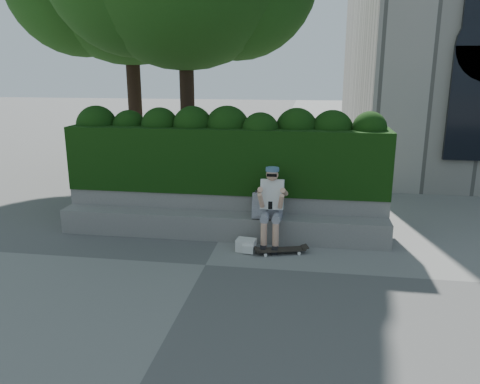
% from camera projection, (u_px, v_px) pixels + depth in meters
% --- Properties ---
extents(ground, '(80.00, 80.00, 0.00)m').
position_uv_depth(ground, '(205.00, 265.00, 7.39)').
color(ground, slate).
rests_on(ground, ground).
extents(bench_ledge, '(6.00, 0.45, 0.45)m').
position_uv_depth(bench_ledge, '(220.00, 226.00, 8.53)').
color(bench_ledge, gray).
rests_on(bench_ledge, ground).
extents(planter_wall, '(6.00, 0.50, 0.75)m').
position_uv_depth(planter_wall, '(225.00, 211.00, 8.94)').
color(planter_wall, gray).
rests_on(planter_wall, ground).
extents(hedge, '(6.00, 1.00, 1.20)m').
position_uv_depth(hedge, '(227.00, 158.00, 8.91)').
color(hedge, black).
rests_on(hedge, planter_wall).
extents(person, '(0.40, 0.76, 1.38)m').
position_uv_depth(person, '(272.00, 203.00, 8.08)').
color(person, gray).
rests_on(person, ground).
extents(skateboard, '(0.83, 0.42, 0.09)m').
position_uv_depth(skateboard, '(281.00, 250.00, 7.82)').
color(skateboard, black).
rests_on(skateboard, ground).
extents(backpack_plaid, '(0.31, 0.17, 0.45)m').
position_uv_depth(backpack_plaid, '(261.00, 206.00, 8.21)').
color(backpack_plaid, '#9F9FA3').
rests_on(backpack_plaid, bench_ledge).
extents(backpack_ground, '(0.35, 0.27, 0.21)m').
position_uv_depth(backpack_ground, '(246.00, 245.00, 7.94)').
color(backpack_ground, beige).
rests_on(backpack_ground, ground).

